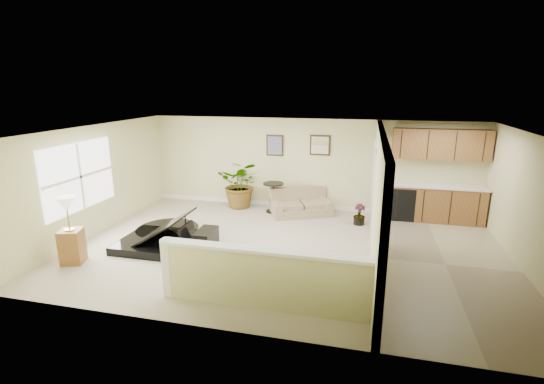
% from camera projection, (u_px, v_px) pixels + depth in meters
% --- Properties ---
extents(floor, '(9.00, 9.00, 0.00)m').
position_uv_depth(floor, '(286.00, 249.00, 8.34)').
color(floor, '#B4AD8C').
rests_on(floor, ground).
extents(back_wall, '(9.00, 0.04, 2.50)m').
position_uv_depth(back_wall, '(309.00, 165.00, 10.82)').
color(back_wall, beige).
rests_on(back_wall, floor).
extents(front_wall, '(9.00, 0.04, 2.50)m').
position_uv_depth(front_wall, '(241.00, 251.00, 5.20)').
color(front_wall, beige).
rests_on(front_wall, floor).
extents(left_wall, '(0.04, 6.00, 2.50)m').
position_uv_depth(left_wall, '(95.00, 180.00, 9.03)').
color(left_wall, beige).
rests_on(left_wall, floor).
extents(right_wall, '(0.04, 6.00, 2.50)m').
position_uv_depth(right_wall, '(535.00, 208.00, 6.99)').
color(right_wall, beige).
rests_on(right_wall, floor).
extents(ceiling, '(9.00, 6.00, 0.04)m').
position_uv_depth(ceiling, '(287.00, 131.00, 7.68)').
color(ceiling, silver).
rests_on(ceiling, back_wall).
extents(kitchen_vinyl, '(2.70, 6.00, 0.01)m').
position_uv_depth(kitchen_vinyl, '(445.00, 265.00, 7.62)').
color(kitchen_vinyl, tan).
rests_on(kitchen_vinyl, floor).
extents(interior_partition, '(0.18, 5.99, 2.50)m').
position_uv_depth(interior_partition, '(378.00, 196.00, 7.85)').
color(interior_partition, beige).
rests_on(interior_partition, floor).
extents(pony_half_wall, '(3.42, 0.22, 1.00)m').
position_uv_depth(pony_half_wall, '(261.00, 277.00, 6.03)').
color(pony_half_wall, beige).
rests_on(pony_half_wall, floor).
extents(left_window, '(0.05, 2.15, 1.45)m').
position_uv_depth(left_window, '(79.00, 177.00, 8.51)').
color(left_window, white).
rests_on(left_window, left_wall).
extents(wall_art_left, '(0.48, 0.04, 0.58)m').
position_uv_depth(wall_art_left, '(275.00, 145.00, 10.88)').
color(wall_art_left, '#312011').
rests_on(wall_art_left, back_wall).
extents(wall_mirror, '(0.55, 0.04, 0.55)m').
position_uv_depth(wall_mirror, '(320.00, 145.00, 10.58)').
color(wall_mirror, '#312011').
rests_on(wall_mirror, back_wall).
extents(kitchen_cabinets, '(2.36, 0.65, 2.33)m').
position_uv_depth(kitchen_cabinets, '(432.00, 187.00, 9.94)').
color(kitchen_cabinets, olive).
rests_on(kitchen_cabinets, floor).
extents(piano, '(2.00, 2.06, 1.58)m').
position_uv_depth(piano, '(161.00, 215.00, 8.48)').
color(piano, black).
rests_on(piano, floor).
extents(piano_bench, '(0.35, 0.68, 0.45)m').
position_uv_depth(piano_bench, '(206.00, 240.00, 8.24)').
color(piano_bench, black).
rests_on(piano_bench, floor).
extents(loveseat, '(1.90, 1.47, 0.89)m').
position_uv_depth(loveseat, '(301.00, 202.00, 10.57)').
color(loveseat, tan).
rests_on(loveseat, floor).
extents(accent_table, '(0.56, 0.56, 0.81)m').
position_uv_depth(accent_table, '(273.00, 193.00, 10.67)').
color(accent_table, black).
rests_on(accent_table, floor).
extents(palm_plant, '(1.27, 1.12, 1.36)m').
position_uv_depth(palm_plant, '(241.00, 184.00, 11.07)').
color(palm_plant, black).
rests_on(palm_plant, floor).
extents(small_plant, '(0.33, 0.33, 0.52)m').
position_uv_depth(small_plant, '(359.00, 216.00, 9.78)').
color(small_plant, black).
rests_on(small_plant, floor).
extents(lamp_stand, '(0.50, 0.50, 1.34)m').
position_uv_depth(lamp_stand, '(71.00, 235.00, 7.58)').
color(lamp_stand, olive).
rests_on(lamp_stand, floor).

